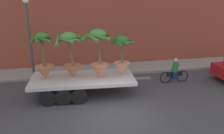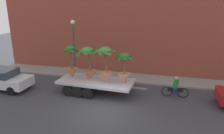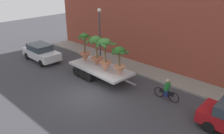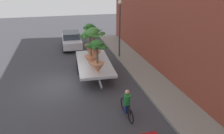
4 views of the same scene
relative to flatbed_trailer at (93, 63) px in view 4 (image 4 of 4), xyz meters
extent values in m
plane|color=#38383D|center=(1.55, -2.51, -0.76)|extent=(60.00, 60.00, 0.00)
cube|color=gray|center=(1.55, 3.59, -0.68)|extent=(24.00, 2.20, 0.15)
cube|color=brown|center=(1.55, 5.29, 4.09)|extent=(24.00, 1.20, 9.70)
cube|color=#B7BABF|center=(0.25, -0.01, 0.13)|extent=(5.50, 2.61, 0.18)
cylinder|color=black|center=(-1.42, 1.16, -0.36)|extent=(0.81, 0.26, 0.80)
cylinder|color=black|center=(-1.52, -1.02, -0.36)|extent=(0.81, 0.26, 0.80)
cylinder|color=black|center=(-0.66, 1.13, -0.36)|extent=(0.81, 0.26, 0.80)
cylinder|color=black|center=(-0.77, -1.05, -0.36)|extent=(0.81, 0.26, 0.80)
cylinder|color=black|center=(0.09, 1.09, -0.36)|extent=(0.81, 0.26, 0.80)
cylinder|color=black|center=(-0.02, -1.09, -0.36)|extent=(0.81, 0.26, 0.80)
cube|color=slate|center=(3.44, -0.17, -0.02)|extent=(1.00, 0.15, 0.10)
cone|color=#C17251|center=(1.14, -0.32, 0.60)|extent=(0.92, 0.92, 0.76)
cylinder|color=brown|center=(1.10, -0.32, 1.76)|extent=(0.26, 0.13, 1.55)
ellipsoid|color=#428438|center=(1.06, -0.32, 2.53)|extent=(0.84, 0.84, 0.53)
cone|color=#428438|center=(1.60, -0.28, 2.48)|extent=(0.29, 1.12, 0.46)
cone|color=#428438|center=(1.14, 0.16, 2.45)|extent=(0.99, 0.36, 0.57)
cone|color=#428438|center=(0.63, 0.07, 2.46)|extent=(0.94, 0.98, 0.59)
cone|color=#428438|center=(0.71, -0.62, 2.46)|extent=(0.75, 0.84, 0.48)
cone|color=#428438|center=(1.13, -0.78, 2.47)|extent=(0.97, 0.35, 0.46)
cone|color=#B26647|center=(-0.24, 0.14, 0.54)|extent=(1.00, 1.00, 0.63)
cylinder|color=brown|center=(-0.30, 0.14, 1.60)|extent=(0.36, 0.16, 1.50)
ellipsoid|color=#428438|center=(-0.36, 0.14, 2.34)|extent=(0.85, 0.85, 0.53)
cone|color=#428438|center=(0.22, 0.17, 2.30)|extent=(0.27, 1.18, 0.46)
cone|color=#428438|center=(-0.05, 0.65, 2.27)|extent=(1.13, 0.78, 0.60)
cone|color=#428438|center=(-0.63, 0.53, 2.26)|extent=(0.90, 0.71, 0.59)
cone|color=#428438|center=(-0.91, 0.19, 2.26)|extent=(0.29, 1.11, 0.61)
cone|color=#428438|center=(-0.54, -0.28, 2.30)|extent=(0.94, 0.56, 0.40)
cone|color=#428438|center=(-0.14, -0.28, 2.29)|extent=(0.95, 0.63, 0.44)
cone|color=#B26647|center=(-1.65, 0.06, 0.58)|extent=(0.93, 0.93, 0.72)
cylinder|color=brown|center=(-1.64, 0.06, 1.69)|extent=(0.17, 0.16, 1.50)
ellipsoid|color=#2D6B28|center=(-1.64, 0.06, 2.44)|extent=(0.62, 0.62, 0.39)
cone|color=#2D6B28|center=(-1.29, 0.08, 2.36)|extent=(0.23, 0.73, 0.46)
cone|color=#2D6B28|center=(-1.58, 0.46, 2.38)|extent=(0.83, 0.31, 0.42)
cone|color=#2D6B28|center=(-1.98, 0.25, 2.36)|extent=(0.55, 0.79, 0.49)
cone|color=#2D6B28|center=(-1.91, -0.10, 2.37)|extent=(0.51, 0.68, 0.41)
cone|color=#2D6B28|center=(-1.57, -0.28, 2.36)|extent=(0.75, 0.34, 0.45)
cone|color=tan|center=(2.35, -0.13, 0.58)|extent=(0.89, 0.89, 0.71)
cylinder|color=brown|center=(2.33, -0.13, 1.54)|extent=(0.19, 0.14, 1.23)
ellipsoid|color=#2D6B28|center=(2.31, -0.13, 2.16)|extent=(0.72, 0.72, 0.45)
cone|color=#2D6B28|center=(2.73, -0.14, 2.09)|extent=(0.23, 0.86, 0.46)
cone|color=#2D6B28|center=(2.62, 0.17, 2.07)|extent=(0.74, 0.75, 0.54)
cone|color=#2D6B28|center=(2.30, 0.31, 2.10)|extent=(0.90, 0.24, 0.44)
cone|color=#2D6B28|center=(1.97, 0.06, 2.12)|extent=(0.56, 0.81, 0.35)
cone|color=#2D6B28|center=(1.96, -0.37, 2.10)|extent=(0.67, 0.83, 0.43)
cone|color=#2D6B28|center=(2.19, -0.50, 2.12)|extent=(0.84, 0.45, 0.34)
cone|color=#2D6B28|center=(2.51, -0.48, 2.11)|extent=(0.82, 0.57, 0.37)
torus|color=black|center=(6.37, 0.71, -0.42)|extent=(0.74, 0.08, 0.74)
torus|color=black|center=(5.27, 0.68, -0.42)|extent=(0.74, 0.08, 0.74)
cube|color=black|center=(5.82, 0.69, -0.24)|extent=(1.04, 0.09, 0.28)
cylinder|color=#1E702D|center=(5.82, 0.69, 0.21)|extent=(0.45, 0.35, 0.65)
sphere|color=tan|center=(5.82, 0.69, 0.63)|extent=(0.24, 0.24, 0.24)
cube|color=navy|center=(5.82, 0.69, -0.32)|extent=(0.29, 0.25, 0.44)
cube|color=silver|center=(-6.82, -1.07, -0.09)|extent=(4.26, 1.92, 0.70)
cube|color=#2D3842|center=(-7.03, -1.06, 0.54)|extent=(2.36, 1.70, 0.56)
cylinder|color=black|center=(-5.43, -0.23, -0.44)|extent=(0.64, 0.21, 0.64)
cylinder|color=black|center=(-5.46, -1.96, -0.44)|extent=(0.64, 0.21, 0.64)
cylinder|color=black|center=(-8.17, -0.17, -0.44)|extent=(0.64, 0.21, 0.64)
cylinder|color=black|center=(-8.21, -1.90, -0.44)|extent=(0.64, 0.21, 0.64)
cylinder|color=#383D42|center=(-2.64, 2.79, 1.64)|extent=(0.14, 0.14, 4.50)
sphere|color=#EAEACC|center=(-2.64, 2.79, 4.04)|extent=(0.36, 0.36, 0.36)
camera|label=1|loc=(-0.34, -11.42, 4.58)|focal=36.85mm
camera|label=2|loc=(4.94, -13.54, 5.60)|focal=33.81mm
camera|label=3|loc=(11.92, -11.24, 7.05)|focal=35.47mm
camera|label=4|loc=(14.31, -2.30, 5.70)|focal=33.47mm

